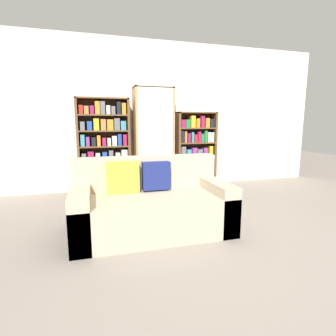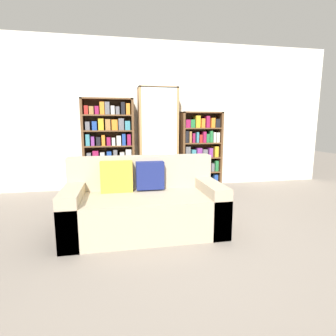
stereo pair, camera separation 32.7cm
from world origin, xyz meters
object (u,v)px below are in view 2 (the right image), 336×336
bookshelf_right (200,151)px  wine_bottle (193,190)px  bookshelf_left (109,147)px  display_cabinet (158,140)px  couch (144,205)px

bookshelf_right → wine_bottle: size_ratio=3.55×
bookshelf_left → wine_bottle: 1.69m
display_cabinet → bookshelf_left: bearing=179.0°
couch → wine_bottle: (0.90, 1.05, -0.13)m
couch → wine_bottle: bearing=49.4°
bookshelf_left → bookshelf_right: size_ratio=1.15×
wine_bottle → bookshelf_right: bearing=65.9°
bookshelf_left → bookshelf_right: bearing=0.0°
display_cabinet → wine_bottle: (0.44, -0.83, -0.76)m
bookshelf_right → wine_bottle: (-0.38, -0.84, -0.53)m
couch → bookshelf_left: size_ratio=1.05×
wine_bottle → bookshelf_left: bearing=147.4°
bookshelf_left → bookshelf_right: 1.70m
display_cabinet → wine_bottle: size_ratio=4.60×
bookshelf_right → display_cabinet: bearing=-178.9°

